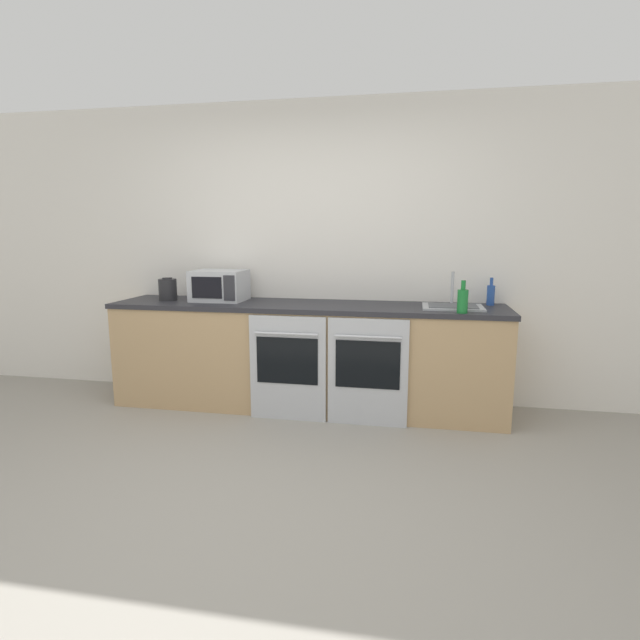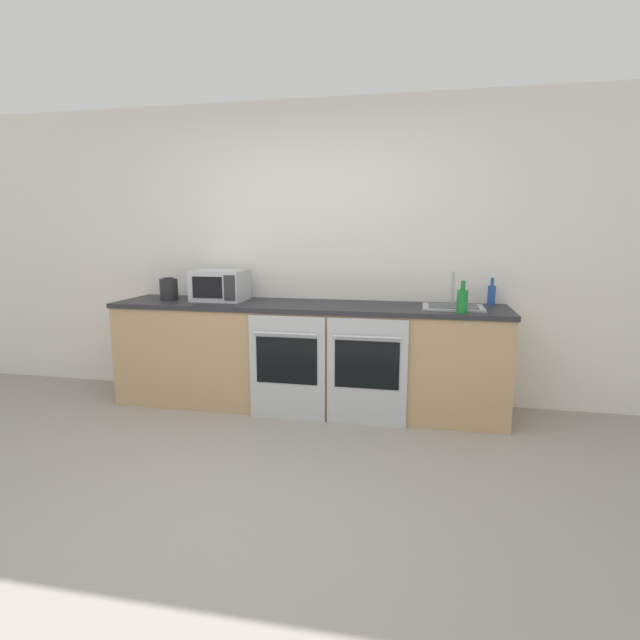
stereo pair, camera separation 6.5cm
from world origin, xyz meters
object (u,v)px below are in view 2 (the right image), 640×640
(microwave, at_px, (220,285))
(kettle, at_px, (169,289))
(bottle_blue, at_px, (492,295))
(oven_right, at_px, (367,372))
(oven_left, at_px, (287,368))
(sink, at_px, (453,306))
(bottle_green, at_px, (462,301))

(microwave, distance_m, kettle, 0.46)
(bottle_blue, bearing_deg, oven_right, -150.17)
(oven_left, height_order, microwave, microwave)
(oven_left, xyz_separation_m, kettle, (-1.16, 0.33, 0.56))
(kettle, bearing_deg, sink, -0.05)
(bottle_green, height_order, sink, sink)
(microwave, height_order, sink, sink)
(oven_left, height_order, sink, sink)
(oven_right, relative_size, sink, 1.79)
(oven_right, relative_size, kettle, 4.23)
(microwave, xyz_separation_m, kettle, (-0.46, -0.06, -0.04))
(oven_left, bearing_deg, microwave, 150.69)
(kettle, bearing_deg, bottle_green, -5.74)
(oven_left, relative_size, bottle_blue, 3.72)
(microwave, height_order, bottle_green, microwave)
(oven_right, relative_size, microwave, 1.90)
(oven_right, height_order, kettle, kettle)
(bottle_green, bearing_deg, microwave, 171.18)
(oven_right, distance_m, bottle_blue, 1.22)
(oven_right, bearing_deg, oven_left, 180.00)
(oven_left, relative_size, bottle_green, 3.48)
(oven_left, distance_m, microwave, 1.01)
(oven_left, xyz_separation_m, bottle_green, (1.32, 0.08, 0.56))
(oven_right, distance_m, sink, 0.86)
(kettle, bearing_deg, microwave, 8.10)
(bottle_blue, relative_size, sink, 0.48)
(microwave, relative_size, sink, 0.94)
(oven_right, distance_m, microwave, 1.52)
(bottle_blue, relative_size, kettle, 1.14)
(oven_left, bearing_deg, bottle_green, 3.63)
(oven_left, distance_m, kettle, 1.33)
(sink, bearing_deg, kettle, 179.95)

